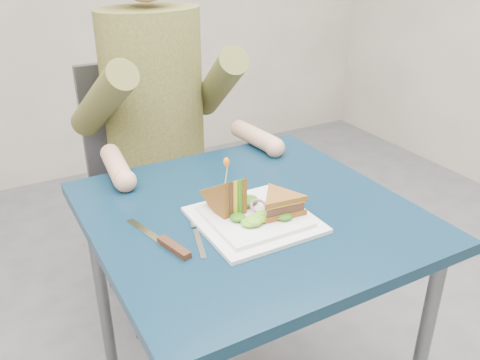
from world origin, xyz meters
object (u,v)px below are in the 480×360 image
knife (168,244)px  sandwich_flat (280,204)px  diner (154,78)px  plate (254,218)px  sandwich_upright (227,198)px  fork (198,236)px  table (250,237)px  chair (151,169)px

knife → sandwich_flat: bearing=-5.4°
diner → plate: size_ratio=2.87×
sandwich_flat → knife: bearing=174.6°
sandwich_upright → fork: size_ratio=0.77×
sandwich_flat → plate: bearing=155.6°
table → sandwich_upright: 0.15m
chair → sandwich_upright: bearing=-95.2°
chair → knife: size_ratio=4.26×
diner → knife: (-0.24, -0.68, -0.18)m
knife → table: bearing=12.8°
table → sandwich_upright: sandwich_upright is taller
table → plate: (-0.02, -0.05, 0.09)m
table → fork: (-0.16, -0.05, 0.08)m
sandwich_upright → knife: bearing=-165.1°
table → fork: 0.19m
sandwich_upright → fork: bearing=-156.0°
chair → diner: diner is taller
fork → plate: bearing=-0.8°
plate → sandwich_flat: bearing=-24.4°
sandwich_upright → knife: sandwich_upright is taller
plate → sandwich_upright: bearing=136.7°
chair → plate: 0.82m
plate → fork: 0.14m
fork → knife: knife is taller
plate → fork: bearing=179.2°
sandwich_upright → knife: size_ratio=0.62×
diner → fork: 0.72m
table → plate: plate is taller
chair → sandwich_upright: 0.79m
table → plate: size_ratio=2.88×
diner → knife: size_ratio=3.41×
chair → diner: (-0.00, -0.11, 0.37)m
table → knife: (-0.24, -0.05, 0.09)m
sandwich_flat → fork: 0.21m
sandwich_flat → sandwich_upright: size_ratio=1.04×
sandwich_flat → knife: size_ratio=0.64×
chair → table: bearing=-90.0°
chair → sandwich_flat: chair is taller
sandwich_upright → fork: sandwich_upright is taller
knife → sandwich_upright: bearing=14.9°
sandwich_upright → knife: (-0.17, -0.04, -0.05)m
chair → sandwich_flat: 0.85m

